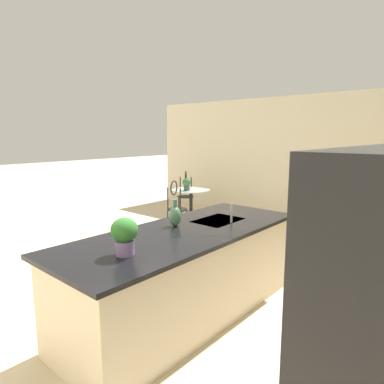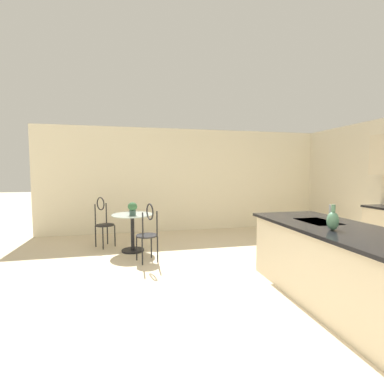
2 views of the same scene
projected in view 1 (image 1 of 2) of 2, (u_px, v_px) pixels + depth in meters
ground_plane at (152, 283)px, 4.36m from camera, size 40.00×40.00×0.00m
wall_left_window at (298, 160)px, 7.31m from camera, size 0.12×7.80×2.70m
kitchen_island at (186, 273)px, 3.51m from camera, size 2.80×1.06×0.92m
bistro_table at (191, 203)px, 7.19m from camera, size 0.80×0.80×0.74m
chair_near_window at (176, 204)px, 6.45m from camera, size 0.52×0.48×1.04m
chair_by_island at (185, 191)px, 7.92m from camera, size 0.53×0.53×1.04m
sink_faucet at (231, 213)px, 3.71m from camera, size 0.02×0.02×0.22m
potted_plant_on_table at (187, 183)px, 7.01m from camera, size 0.18×0.18×0.25m
potted_plant_counter_far at (125, 234)px, 2.70m from camera, size 0.22×0.22×0.31m
vase_on_counter at (175, 216)px, 3.58m from camera, size 0.13×0.13×0.29m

